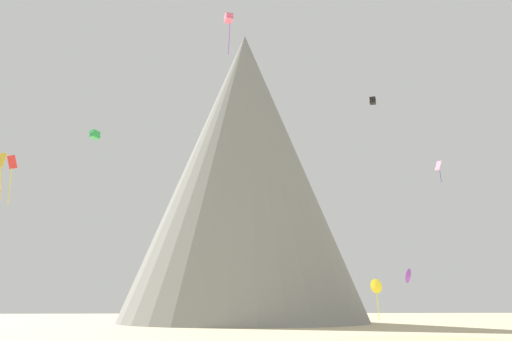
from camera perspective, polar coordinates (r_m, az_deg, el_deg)
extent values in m
cone|color=gray|center=(137.85, -1.12, -0.15)|extent=(55.84, 55.84, 66.64)
cone|color=gray|center=(137.05, 1.51, -7.13)|extent=(31.93, 31.93, 33.27)
cone|color=gray|center=(127.42, 0.36, -9.19)|extent=(51.86, 51.86, 22.48)
cube|color=gold|center=(66.01, -22.80, 0.90)|extent=(1.22, 0.70, 1.69)
cylinder|color=gold|center=(65.40, -22.88, -1.68)|extent=(0.08, 0.31, 4.46)
cube|color=green|center=(98.93, -14.93, 3.11)|extent=(1.82, 1.81, 0.80)
cube|color=green|center=(99.08, -14.91, 3.43)|extent=(1.82, 1.81, 0.80)
cube|color=pink|center=(84.16, 16.75, 0.44)|extent=(0.87, 0.79, 1.37)
cylinder|color=#5138B2|center=(83.96, 16.96, -0.53)|extent=(0.22, 0.12, 1.54)
cube|color=#E5668C|center=(71.85, -2.58, 13.98)|extent=(1.11, 1.16, 0.66)
cube|color=#E5668C|center=(72.03, -2.58, 14.26)|extent=(1.11, 1.16, 0.66)
cylinder|color=purple|center=(70.87, -2.54, 12.30)|extent=(0.26, 0.69, 4.18)
cube|color=black|center=(97.52, 10.92, 6.29)|extent=(1.19, 1.21, 0.48)
cube|color=black|center=(97.72, 10.90, 6.63)|extent=(1.19, 1.21, 0.48)
cube|color=red|center=(72.96, -21.94, 0.75)|extent=(1.18, 0.52, 1.59)
cylinder|color=yellow|center=(72.44, -22.15, -1.40)|extent=(0.19, 0.30, 4.08)
cone|color=purple|center=(76.80, 14.20, -9.58)|extent=(1.58, 1.74, 1.78)
cone|color=yellow|center=(75.34, 11.18, -10.62)|extent=(1.33, 1.71, 1.75)
cylinder|color=yellow|center=(75.38, 11.40, -12.46)|extent=(0.40, 0.51, 3.07)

